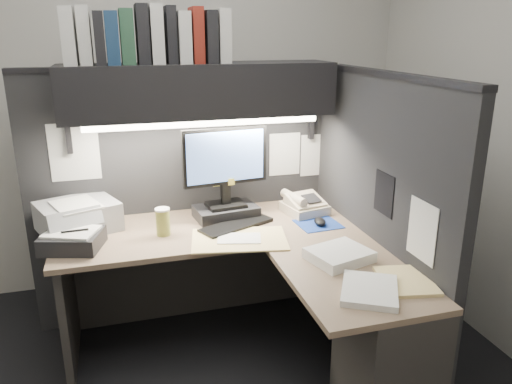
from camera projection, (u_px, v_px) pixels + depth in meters
wall_back at (165, 101)px, 3.55m from camera, size 3.50×0.04×2.70m
wall_front at (369, 332)px, 0.81m from camera, size 3.50×0.04×2.70m
partition_back at (184, 198)px, 3.21m from camera, size 1.90×0.06×1.60m
partition_right at (374, 223)px, 2.78m from camera, size 0.06×1.50×1.60m
desk at (290, 311)px, 2.57m from camera, size 1.70×1.53×0.73m
overhead_shelf at (200, 90)px, 2.86m from camera, size 1.55×0.34×0.30m
task_light_tube at (205, 124)px, 2.78m from camera, size 1.32×0.04×0.04m
monitor at (226, 183)px, 2.99m from camera, size 0.52×0.27×0.56m
keyboard at (236, 225)px, 2.91m from camera, size 0.47×0.32×0.02m
mousepad at (318, 224)px, 2.95m from camera, size 0.26×0.24×0.00m
mouse at (320, 222)px, 2.93m from camera, size 0.08×0.11×0.04m
telephone at (304, 205)px, 3.13m from camera, size 0.28×0.29×0.10m
coffee_cup at (163, 223)px, 2.78m from camera, size 0.10×0.10×0.15m
printer at (78, 216)px, 2.85m from camera, size 0.51×0.47×0.16m
notebook_stack at (72, 241)px, 2.61m from camera, size 0.35×0.32×0.09m
open_folder at (239, 239)px, 2.73m from camera, size 0.57×0.43×0.01m
paper_stack_a at (339, 255)px, 2.48m from camera, size 0.34×0.31×0.05m
paper_stack_b at (370, 290)px, 2.17m from camera, size 0.35×0.37×0.03m
manila_stack at (406, 281)px, 2.27m from camera, size 0.28×0.33×0.02m
binder_row at (149, 36)px, 2.69m from camera, size 0.88×0.25×0.31m
pinned_papers at (259, 170)px, 2.90m from camera, size 1.76×1.31×0.51m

